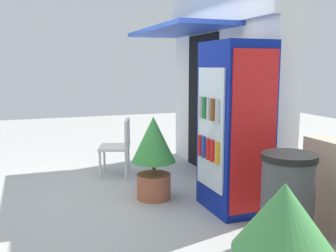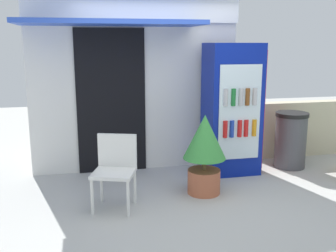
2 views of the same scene
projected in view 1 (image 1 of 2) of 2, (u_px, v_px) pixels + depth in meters
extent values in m
plane|color=#B2B2AD|center=(126.00, 193.00, 5.11)|extent=(16.00, 16.00, 0.00)
cube|color=silver|center=(224.00, 76.00, 5.77)|extent=(3.11, 0.32, 3.00)
cube|color=white|center=(213.00, 7.00, 5.56)|extent=(3.11, 0.08, 0.54)
cube|color=blue|center=(177.00, 30.00, 5.81)|extent=(2.42, 0.89, 0.06)
cube|color=black|center=(202.00, 103.00, 6.13)|extent=(1.01, 0.03, 2.13)
cube|color=navy|center=(235.00, 127.00, 4.40)|extent=(0.77, 0.59, 1.92)
cube|color=silver|center=(210.00, 129.00, 4.30)|extent=(0.61, 0.02, 1.34)
cube|color=red|center=(254.00, 133.00, 4.03)|extent=(0.02, 0.53, 1.73)
cylinder|color=red|center=(201.00, 145.00, 4.52)|extent=(0.06, 0.06, 0.24)
cylinder|color=#1938A5|center=(204.00, 147.00, 4.43)|extent=(0.06, 0.06, 0.24)
cylinder|color=red|center=(209.00, 149.00, 4.32)|extent=(0.06, 0.06, 0.24)
cylinder|color=red|center=(213.00, 151.00, 4.23)|extent=(0.06, 0.06, 0.24)
cylinder|color=orange|center=(218.00, 153.00, 4.12)|extent=(0.06, 0.06, 0.24)
cylinder|color=#B2B2B7|center=(201.00, 107.00, 4.46)|extent=(0.06, 0.06, 0.24)
cylinder|color=#196B2D|center=(205.00, 108.00, 4.36)|extent=(0.06, 0.06, 0.24)
cylinder|color=#B2B2B7|center=(209.00, 109.00, 4.26)|extent=(0.06, 0.06, 0.24)
cylinder|color=brown|center=(213.00, 110.00, 4.16)|extent=(0.06, 0.06, 0.24)
cylinder|color=#B2B2B7|center=(218.00, 111.00, 4.06)|extent=(0.06, 0.06, 0.24)
cylinder|color=silver|center=(104.00, 159.00, 6.08)|extent=(0.04, 0.04, 0.42)
cylinder|color=silver|center=(100.00, 166.00, 5.67)|extent=(0.04, 0.04, 0.42)
cylinder|color=silver|center=(128.00, 159.00, 6.09)|extent=(0.04, 0.04, 0.42)
cylinder|color=silver|center=(126.00, 165.00, 5.68)|extent=(0.04, 0.04, 0.42)
cube|color=silver|center=(114.00, 147.00, 5.84)|extent=(0.59, 0.56, 0.04)
cube|color=silver|center=(127.00, 133.00, 5.81)|extent=(0.46, 0.19, 0.40)
cylinder|color=#AD5B3D|center=(154.00, 186.00, 4.87)|extent=(0.42, 0.42, 0.31)
cylinder|color=brown|center=(154.00, 168.00, 4.84)|extent=(0.05, 0.05, 0.16)
cone|color=#388C3D|center=(153.00, 139.00, 4.78)|extent=(0.55, 0.55, 0.57)
cone|color=#47994C|center=(284.00, 217.00, 2.57)|extent=(0.68, 0.68, 0.46)
cylinder|color=#47474C|center=(287.00, 203.00, 3.56)|extent=(0.48, 0.48, 0.81)
cylinder|color=black|center=(289.00, 157.00, 3.49)|extent=(0.50, 0.50, 0.06)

